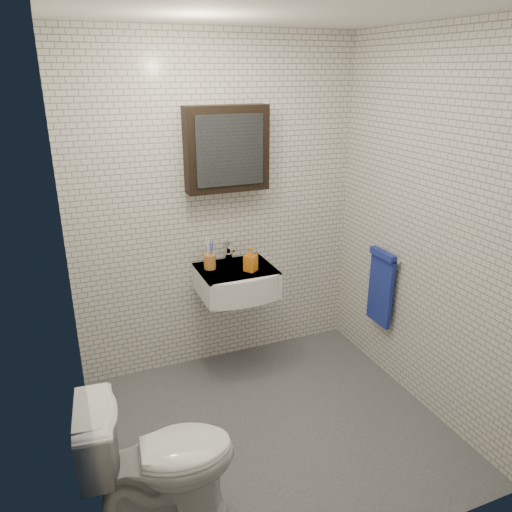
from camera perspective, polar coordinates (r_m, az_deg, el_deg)
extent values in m
cube|color=#47494E|center=(3.49, 1.74, -19.09)|extent=(2.20, 2.00, 0.01)
cube|color=silver|center=(3.75, -4.31, 5.37)|extent=(2.20, 0.02, 2.50)
cube|color=silver|center=(2.07, 13.59, -8.37)|extent=(2.20, 0.02, 2.50)
cube|color=silver|center=(2.63, -20.43, -2.67)|extent=(0.02, 2.00, 2.50)
cube|color=silver|center=(3.44, 19.00, 2.88)|extent=(0.02, 2.00, 2.50)
cube|color=white|center=(2.69, 2.37, 26.32)|extent=(2.20, 2.00, 0.02)
cube|color=white|center=(3.73, -2.29, -2.83)|extent=(0.55, 0.45, 0.20)
cylinder|color=silver|center=(3.71, -2.42, -1.46)|extent=(0.31, 0.31, 0.02)
cylinder|color=silver|center=(3.71, -2.42, -1.35)|extent=(0.04, 0.04, 0.01)
cube|color=white|center=(3.69, -2.31, -1.47)|extent=(0.55, 0.45, 0.01)
cylinder|color=silver|center=(3.82, -3.17, -0.12)|extent=(0.06, 0.06, 0.06)
cylinder|color=silver|center=(3.80, -3.19, 0.72)|extent=(0.03, 0.03, 0.08)
cylinder|color=silver|center=(3.74, -2.89, 0.87)|extent=(0.02, 0.12, 0.02)
cube|color=silver|center=(3.81, -3.36, 1.64)|extent=(0.02, 0.09, 0.01)
cube|color=black|center=(3.60, -3.38, 12.11)|extent=(0.60, 0.14, 0.60)
cube|color=#3F444C|center=(3.53, -2.96, 11.94)|extent=(0.49, 0.01, 0.49)
cylinder|color=silver|center=(3.76, 14.58, 0.01)|extent=(0.02, 0.30, 0.02)
cylinder|color=silver|center=(3.87, 13.70, 0.67)|extent=(0.04, 0.02, 0.02)
cylinder|color=silver|center=(3.68, 16.01, -0.61)|extent=(0.04, 0.02, 0.02)
cube|color=#212598|center=(3.85, 14.05, -3.78)|extent=(0.03, 0.26, 0.54)
cube|color=#212598|center=(3.74, 14.30, 0.17)|extent=(0.05, 0.26, 0.05)
cylinder|color=#B9732E|center=(3.67, -5.31, -0.64)|extent=(0.12, 0.12, 0.11)
cylinder|color=white|center=(3.64, -5.54, 0.31)|extent=(0.02, 0.03, 0.21)
cylinder|color=blue|center=(3.65, -5.10, 0.23)|extent=(0.02, 0.02, 0.19)
cylinder|color=white|center=(3.66, -5.50, 0.55)|extent=(0.03, 0.04, 0.22)
cylinder|color=blue|center=(3.67, -5.10, 0.42)|extent=(0.03, 0.04, 0.20)
imported|color=orange|center=(3.61, -0.61, -0.37)|extent=(0.11, 0.11, 0.18)
imported|color=white|center=(2.76, -10.87, -21.80)|extent=(0.79, 0.51, 0.77)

